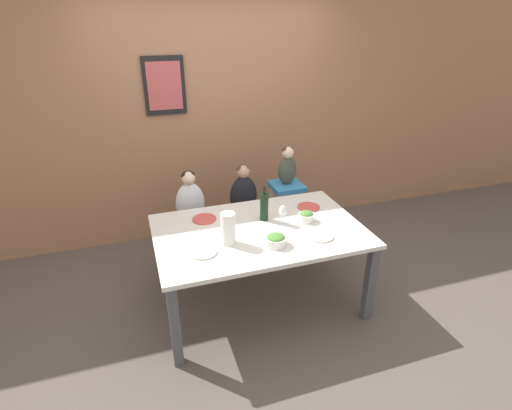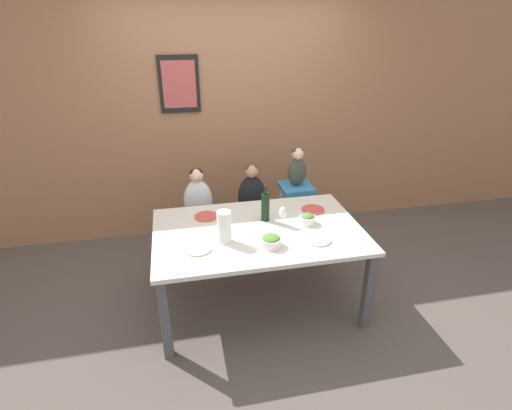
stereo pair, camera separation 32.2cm
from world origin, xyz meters
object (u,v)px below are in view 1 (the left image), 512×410
object	(u,v)px
person_child_center	(243,191)
dinner_plate_back_left	(204,219)
dinner_plate_back_right	(309,207)
salad_bowl_small	(306,216)
chair_far_center	(244,221)
wine_glass_near	(283,211)
dinner_plate_front_left	(203,252)
dinner_plate_front_right	(320,236)
paper_towel_roll	(228,229)
chair_right_highchair	(286,199)
chair_far_left	(192,229)
salad_bowl_large	(276,240)
person_child_left	(190,199)
wine_bottle	(264,206)
person_baby_right	(287,165)

from	to	relation	value
person_child_center	dinner_plate_back_left	xyz separation A→B (m)	(-0.50, -0.51, 0.03)
dinner_plate_back_right	salad_bowl_small	bearing A→B (deg)	-119.77
chair_far_center	wine_glass_near	bearing A→B (deg)	-82.72
dinner_plate_front_left	dinner_plate_front_right	distance (m)	0.92
dinner_plate_back_left	paper_towel_roll	bearing A→B (deg)	-77.27
chair_far_center	chair_right_highchair	distance (m)	0.50
chair_far_left	chair_right_highchair	distance (m)	1.02
chair_right_highchair	person_child_center	bearing A→B (deg)	179.93
salad_bowl_large	person_child_center	bearing A→B (deg)	86.31
dinner_plate_back_right	dinner_plate_front_right	bearing A→B (deg)	-105.02
person_child_center	paper_towel_roll	world-z (taller)	person_child_center
chair_right_highchair	person_child_center	xyz separation A→B (m)	(-0.47, 0.00, 0.15)
dinner_plate_front_right	chair_far_center	bearing A→B (deg)	105.74
chair_far_left	person_child_left	size ratio (longest dim) A/B	0.84
person_child_left	wine_bottle	world-z (taller)	wine_bottle
person_child_left	person_baby_right	bearing A→B (deg)	0.02
person_child_left	person_child_center	world-z (taller)	same
chair_far_left	dinner_plate_front_left	world-z (taller)	dinner_plate_front_left
person_child_left	person_child_center	xyz separation A→B (m)	(0.54, 0.00, 0.00)
person_child_center	dinner_plate_back_right	bearing A→B (deg)	-52.58
wine_bottle	chair_far_center	bearing A→B (deg)	88.57
chair_right_highchair	person_child_left	size ratio (longest dim) A/B	1.36
chair_far_center	dinner_plate_back_left	bearing A→B (deg)	-134.30
person_baby_right	dinner_plate_front_right	bearing A→B (deg)	-98.39
person_child_center	salad_bowl_small	bearing A→B (deg)	-68.89
wine_glass_near	person_child_left	bearing A→B (deg)	128.76
chair_far_center	person_baby_right	world-z (taller)	person_baby_right
paper_towel_roll	dinner_plate_front_left	size ratio (longest dim) A/B	1.25
dinner_plate_front_right	person_baby_right	bearing A→B (deg)	81.61
dinner_plate_front_right	dinner_plate_back_right	bearing A→B (deg)	74.98
dinner_plate_front_left	salad_bowl_small	bearing A→B (deg)	13.48
person_child_left	person_child_center	bearing A→B (deg)	0.00
wine_glass_near	dinner_plate_back_right	distance (m)	0.42
dinner_plate_front_left	dinner_plate_back_left	size ratio (longest dim) A/B	1.00
salad_bowl_small	person_child_left	bearing A→B (deg)	136.44
salad_bowl_small	dinner_plate_front_left	bearing A→B (deg)	-166.52
salad_bowl_large	salad_bowl_small	distance (m)	0.48
person_baby_right	paper_towel_roll	distance (m)	1.29
chair_far_left	dinner_plate_back_left	bearing A→B (deg)	-85.92
chair_far_center	dinner_plate_front_right	bearing A→B (deg)	-74.26
paper_towel_roll	person_child_left	bearing A→B (deg)	98.11
wine_bottle	dinner_plate_back_left	world-z (taller)	wine_bottle
person_child_left	person_baby_right	world-z (taller)	person_baby_right
wine_bottle	dinner_plate_front_right	size ratio (longest dim) A/B	1.54
person_baby_right	dinner_plate_front_right	size ratio (longest dim) A/B	1.96
chair_right_highchair	person_baby_right	world-z (taller)	person_baby_right
dinner_plate_front_left	chair_right_highchair	bearing A→B (deg)	43.61
person_child_center	dinner_plate_front_left	size ratio (longest dim) A/B	2.64
salad_bowl_small	chair_right_highchair	bearing A→B (deg)	79.13
paper_towel_roll	dinner_plate_front_right	world-z (taller)	paper_towel_roll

